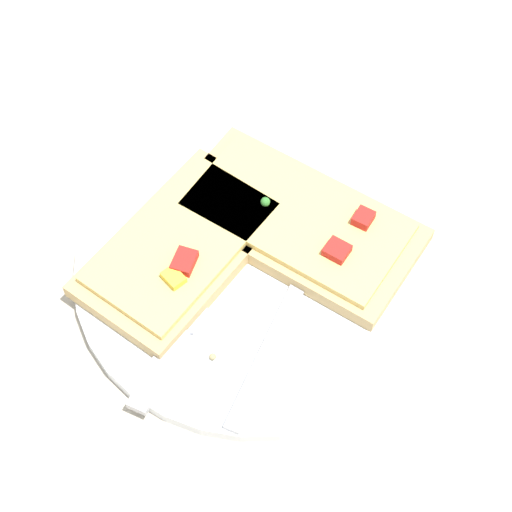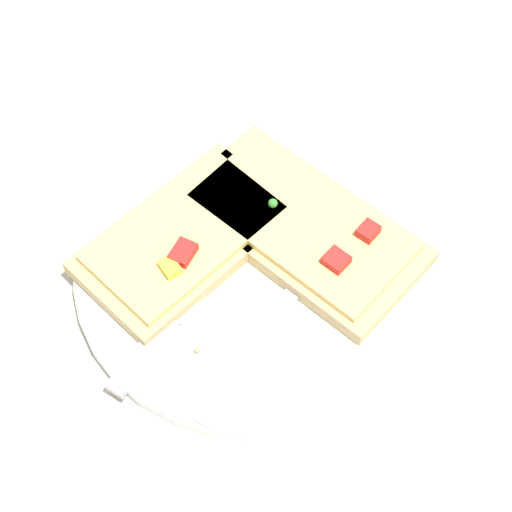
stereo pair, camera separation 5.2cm
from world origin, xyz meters
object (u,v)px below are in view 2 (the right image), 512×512
Objects in this scene: fork at (285,304)px; knife at (177,312)px; pizza_slice_main at (303,226)px; plate at (256,266)px; pizza_slice_corner at (184,238)px.

fork is 0.09m from knife.
pizza_slice_main is (0.04, 0.12, 0.01)m from knife.
knife reaches higher than plate.
knife is at bearing 78.56° from pizza_slice_main.
pizza_slice_corner is at bearing 30.19° from knife.
pizza_slice_main and pizza_slice_corner have the same top height.
knife is at bearing 126.17° from fork.
fork is 0.07m from pizza_slice_main.
pizza_slice_main is 0.10m from pizza_slice_corner.
pizza_slice_main is at bearing -20.01° from knife.
pizza_slice_main is at bearing -38.64° from pizza_slice_corner.
fork is at bearing 118.56° from pizza_slice_main.
pizza_slice_corner is (-0.03, 0.05, 0.01)m from knife.
pizza_slice_corner is at bearing 48.24° from pizza_slice_main.
plate is 1.54× the size of knife.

